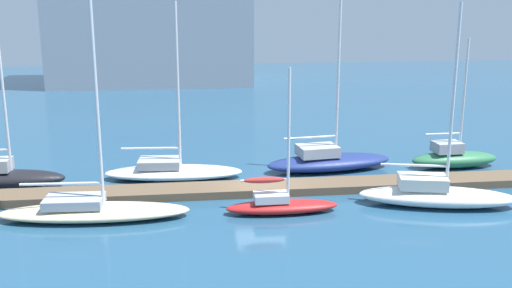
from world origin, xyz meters
name	(u,v)px	position (x,y,z in m)	size (l,w,h in m)	color
ground_plane	(261,192)	(0.00, 0.00, 0.00)	(120.00, 120.00, 0.00)	navy
dock_pier	(261,188)	(0.00, 0.00, 0.20)	(28.84, 1.85, 0.40)	brown
sailboat_0	(5,176)	(-12.88, 2.23, 0.64)	(5.92, 1.83, 9.21)	black
sailboat_1	(92,208)	(-7.85, -2.70, 0.51)	(8.45, 2.60, 13.02)	beige
sailboat_2	(172,170)	(-4.45, 2.89, 0.47)	(7.50, 2.73, 9.33)	white
sailboat_3	(280,203)	(0.48, -3.00, 0.47)	(5.12, 1.38, 6.59)	#B21E1E
sailboat_4	(328,160)	(4.28, 3.43, 0.60)	(7.51, 3.20, 10.71)	navy
sailboat_5	(436,194)	(7.86, -2.93, 0.57)	(7.53, 3.67, 9.30)	white
sailboat_6	(454,157)	(11.58, 3.10, 0.60)	(5.19, 1.94, 7.37)	#2D7047
harbor_building_distant	(151,8)	(-7.10, 41.24, 8.37)	(22.07, 11.76, 16.73)	#9399A3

